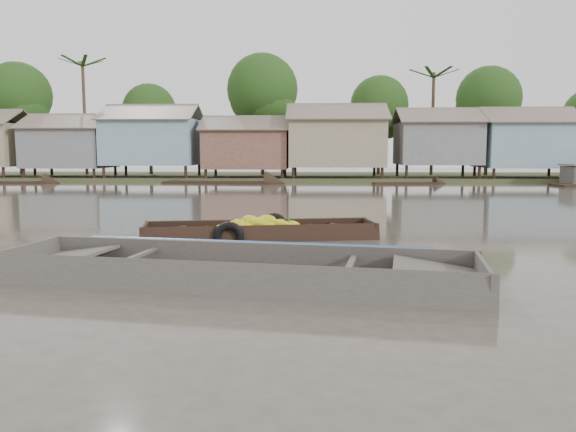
{
  "coord_description": "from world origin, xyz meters",
  "views": [
    {
      "loc": [
        0.72,
        -10.29,
        2.14
      ],
      "look_at": [
        0.26,
        1.13,
        0.8
      ],
      "focal_mm": 35.0,
      "sensor_mm": 36.0,
      "label": 1
    }
  ],
  "objects": [
    {
      "name": "distant_boats",
      "position": [
        12.53,
        24.05,
        0.21
      ],
      "size": [
        47.99,
        15.22,
        1.38
      ],
      "color": "black",
      "rests_on": "ground"
    },
    {
      "name": "viewer_boat",
      "position": [
        -0.47,
        -1.29,
        0.07
      ],
      "size": [
        8.1,
        3.3,
        0.63
      ],
      "rotation": [
        0.0,
        0.0,
        -0.16
      ],
      "color": "#403B36",
      "rests_on": "ground"
    },
    {
      "name": "banana_boat",
      "position": [
        -0.57,
        3.23,
        0.16
      ],
      "size": [
        5.79,
        2.33,
        0.8
      ],
      "rotation": [
        0.0,
        0.0,
        0.18
      ],
      "color": "black",
      "rests_on": "ground"
    },
    {
      "name": "riverbank",
      "position": [
        3.03,
        31.86,
        3.07
      ],
      "size": [
        120.0,
        12.47,
        10.22
      ],
      "color": "#384723",
      "rests_on": "ground"
    },
    {
      "name": "ground",
      "position": [
        0.0,
        0.0,
        0.0
      ],
      "size": [
        120.0,
        120.0,
        0.0
      ],
      "primitive_type": "plane",
      "color": "#474036",
      "rests_on": "ground"
    }
  ]
}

